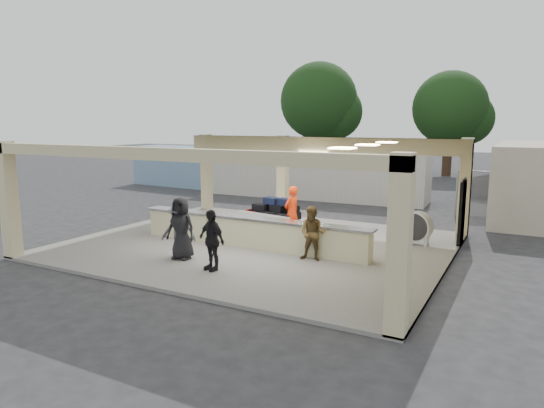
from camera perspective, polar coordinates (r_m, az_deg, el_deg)
The scene contains 15 objects.
ground at distance 16.25m, azimuth -1.65°, elevation -4.99°, with size 120.00×120.00×0.00m, color #252527.
pavilion at distance 16.43m, azimuth 0.13°, elevation -0.01°, with size 12.01×10.00×3.55m.
baggage_counter at distance 15.69m, azimuth -2.57°, elevation -3.31°, with size 8.20×0.58×0.98m.
luggage_cart at distance 17.35m, azimuth 0.25°, elevation -1.27°, with size 2.51×1.80×1.34m.
drum_fan at distance 16.64m, azimuth 16.69°, elevation -2.59°, with size 1.05×0.61×1.11m.
baggage_handler at distance 16.72m, azimuth 2.34°, elevation -1.00°, with size 0.67×0.37×1.84m, color #FD370D.
passenger_a at distance 14.12m, azimuth 4.79°, elevation -3.48°, with size 0.78×0.34×1.60m, color brown.
passenger_b at distance 13.26m, azimuth -7.14°, elevation -4.22°, with size 0.98×0.36×1.67m, color black.
passenger_c at distance 14.64m, azimuth -10.92°, elevation -3.10°, with size 1.05×0.37×1.63m, color #545459.
passenger_d at distance 14.47m, azimuth -10.63°, elevation -2.81°, with size 0.90×0.37×1.84m, color black.
car_dark at distance 28.58m, azimuth 25.54°, elevation 1.78°, with size 1.44×4.09×1.36m, color black.
container_white at distance 26.69m, azimuth 4.88°, elevation 3.58°, with size 12.19×2.44×2.64m, color silver.
container_blue at distance 31.37m, azimuth -8.42°, elevation 4.31°, with size 9.79×2.35×2.54m, color #749BBA.
tree_left at distance 40.88m, azimuth 6.03°, elevation 11.61°, with size 6.60×6.30×9.00m.
tree_mid at distance 40.18m, azimuth 20.68°, elevation 10.20°, with size 6.00×5.60×8.00m.
Camera 1 is at (7.85, -13.63, 4.07)m, focal length 32.00 mm.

